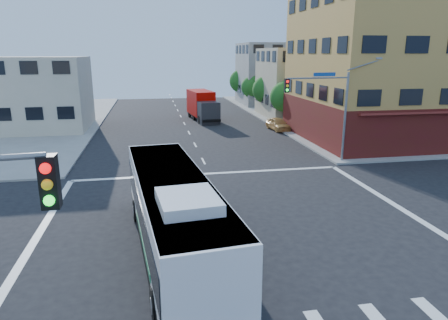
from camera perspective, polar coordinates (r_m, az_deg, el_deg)
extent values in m
plane|color=black|center=(19.92, 1.99, -9.82)|extent=(120.00, 120.00, 0.00)
cube|color=gray|center=(66.00, 26.07, 6.27)|extent=(50.00, 50.00, 0.15)
cube|color=#B48A40|center=(43.37, 23.67, 11.98)|extent=(18.00, 15.00, 14.00)
cube|color=#551314|center=(43.81, 22.99, 5.47)|extent=(18.09, 15.08, 4.00)
cube|color=maroon|center=(37.93, 29.03, 5.92)|extent=(16.00, 1.60, 0.51)
cube|color=tan|center=(55.86, 11.88, 10.73)|extent=(12.00, 10.00, 9.00)
cube|color=gray|center=(68.99, 7.48, 12.08)|extent=(12.00, 10.00, 10.00)
cube|color=beige|center=(49.61, -25.90, 8.48)|extent=(12.00, 10.00, 8.00)
cylinder|color=gray|center=(32.40, 16.89, 5.73)|extent=(0.18, 0.18, 7.00)
cylinder|color=gray|center=(30.79, 13.31, 11.33)|extent=(5.01, 0.62, 0.12)
cube|color=black|center=(29.68, 8.94, 10.46)|extent=(0.32, 0.30, 1.00)
sphere|color=#FF0C0C|center=(29.50, 9.08, 11.01)|extent=(0.20, 0.20, 0.20)
sphere|color=yellow|center=(29.52, 9.05, 10.43)|extent=(0.20, 0.20, 0.20)
sphere|color=#19FF33|center=(29.54, 9.03, 9.85)|extent=(0.20, 0.20, 0.20)
cube|color=#144490|center=(31.02, 14.17, 11.77)|extent=(1.80, 0.22, 0.28)
cube|color=gray|center=(33.47, 21.21, 13.41)|extent=(0.50, 0.22, 0.14)
cube|color=black|center=(7.92, -23.67, -2.87)|extent=(0.32, 0.30, 1.00)
sphere|color=#FF0C0C|center=(7.68, -24.18, -1.11)|extent=(0.20, 0.20, 0.20)
sphere|color=yellow|center=(7.76, -23.94, -3.24)|extent=(0.20, 0.20, 0.20)
sphere|color=#19FF33|center=(7.86, -23.71, -5.32)|extent=(0.20, 0.20, 0.20)
cylinder|color=#3D2216|center=(48.85, 8.60, 6.12)|extent=(0.28, 0.28, 1.92)
sphere|color=#1A5B1B|center=(48.54, 8.71, 8.92)|extent=(3.60, 3.60, 3.60)
sphere|color=#1A5B1B|center=(48.31, 9.32, 9.94)|extent=(2.52, 2.52, 2.52)
cylinder|color=#3D2216|center=(56.39, 5.98, 7.42)|extent=(0.28, 0.28, 1.99)
sphere|color=#1A5B1B|center=(56.12, 6.05, 9.97)|extent=(3.80, 3.80, 3.80)
sphere|color=#1A5B1B|center=(55.87, 6.56, 10.91)|extent=(2.66, 2.66, 2.66)
cylinder|color=#3D2216|center=(64.06, 3.97, 8.32)|extent=(0.28, 0.28, 1.89)
sphere|color=#1A5B1B|center=(63.83, 4.01, 10.37)|extent=(3.40, 3.40, 3.40)
sphere|color=#1A5B1B|center=(63.58, 4.45, 11.11)|extent=(2.38, 2.38, 2.38)
cylinder|color=#3D2216|center=(71.78, 2.39, 9.11)|extent=(0.28, 0.28, 2.03)
sphere|color=#1A5B1B|center=(71.56, 2.41, 11.20)|extent=(4.00, 4.00, 4.00)
sphere|color=#1A5B1B|center=(71.30, 2.79, 11.98)|extent=(2.80, 2.80, 2.80)
cube|color=black|center=(17.42, -7.04, -11.60)|extent=(4.09, 13.17, 0.48)
cube|color=white|center=(16.87, -7.18, -7.59)|extent=(4.07, 13.14, 3.07)
cube|color=black|center=(16.80, -7.20, -6.99)|extent=(4.09, 12.76, 1.35)
cube|color=black|center=(22.84, -9.80, -1.41)|extent=(2.52, 0.33, 1.45)
cube|color=#E5590C|center=(22.60, -9.93, 1.24)|extent=(2.05, 0.27, 0.30)
cube|color=white|center=(16.37, -7.35, -2.83)|extent=(3.99, 12.88, 0.13)
cube|color=white|center=(13.28, -5.15, -5.88)|extent=(2.16, 2.56, 0.39)
cube|color=#127942|center=(16.57, -11.61, -11.19)|extent=(0.64, 5.89, 0.30)
cube|color=#127942|center=(16.95, -2.09, -10.24)|extent=(0.64, 5.89, 0.30)
cylinder|color=black|center=(21.08, -12.39, -7.08)|extent=(0.44, 1.15, 1.12)
cylinder|color=#99999E|center=(21.07, -12.80, -7.12)|extent=(0.10, 0.56, 0.56)
cylinder|color=black|center=(21.36, -5.45, -6.48)|extent=(0.44, 1.15, 1.12)
cylinder|color=#99999E|center=(21.39, -5.05, -6.45)|extent=(0.10, 0.56, 0.56)
cylinder|color=black|center=(13.76, -9.63, -19.77)|extent=(0.44, 1.15, 1.12)
cylinder|color=#99999E|center=(13.74, -10.30, -19.84)|extent=(0.10, 0.56, 0.56)
cylinder|color=black|center=(14.18, 1.30, -18.35)|extent=(0.44, 1.15, 1.12)
cylinder|color=#99999E|center=(14.22, 1.91, -18.26)|extent=(0.10, 0.56, 0.56)
cube|color=#28292D|center=(48.94, -2.22, 6.74)|extent=(2.63, 2.54, 2.68)
cube|color=black|center=(47.95, -1.91, 7.07)|extent=(2.15, 0.35, 1.03)
cube|color=#C40500|center=(52.58, -3.37, 8.21)|extent=(3.17, 6.03, 3.09)
cube|color=black|center=(51.61, -3.00, 6.29)|extent=(3.27, 8.45, 0.31)
cylinder|color=black|center=(48.99, -3.50, 5.76)|extent=(0.41, 1.06, 1.03)
cylinder|color=black|center=(49.55, -1.06, 5.89)|extent=(0.41, 1.06, 1.03)
cylinder|color=black|center=(51.86, -4.31, 6.26)|extent=(0.41, 1.06, 1.03)
cylinder|color=black|center=(52.39, -1.99, 6.38)|extent=(0.41, 1.06, 1.03)
cylinder|color=black|center=(54.34, -4.94, 6.64)|extent=(0.41, 1.06, 1.03)
cylinder|color=black|center=(54.84, -2.72, 6.76)|extent=(0.41, 1.06, 1.03)
imported|color=#DBA354|center=(45.28, 7.72, 5.13)|extent=(2.05, 4.25, 1.40)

